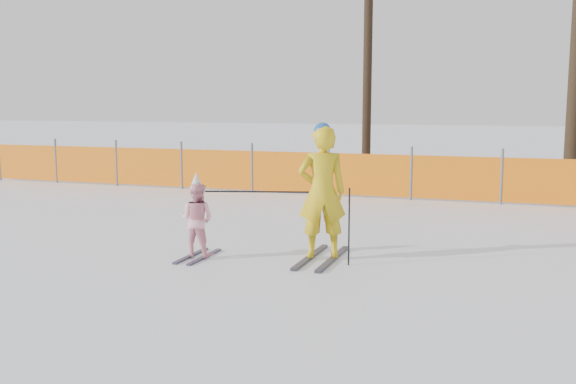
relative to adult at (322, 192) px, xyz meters
name	(u,v)px	position (x,y,z in m)	size (l,w,h in m)	color
ground	(276,270)	(-0.42, -0.77, -0.99)	(120.00, 120.00, 0.00)	white
adult	(322,192)	(0.00, 0.00, 0.00)	(0.81, 1.56, 1.98)	black
child	(197,219)	(-1.75, -0.48, -0.41)	(0.53, 1.00, 1.26)	black
ski_poles	(295,206)	(-0.33, -0.23, -0.19)	(2.10, 0.44, 1.09)	black
safety_fence	(283,171)	(-2.81, 6.22, -0.43)	(17.82, 0.06, 1.25)	#595960
tree_trunks	(541,76)	(3.17, 9.06, 1.95)	(8.14, 1.12, 6.10)	black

